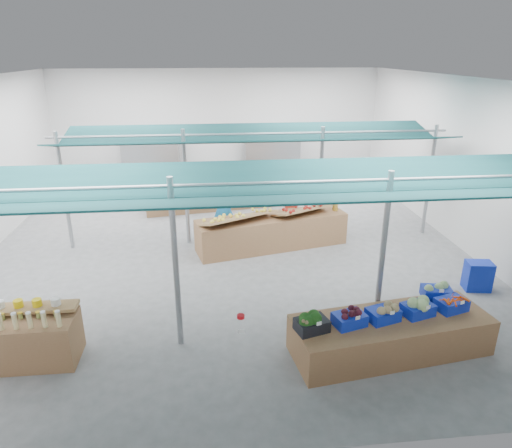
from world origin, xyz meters
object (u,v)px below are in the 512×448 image
(fruit_counter, at_px, (272,232))
(vendor_right, at_px, (288,204))
(veg_counter, at_px, (390,335))
(bottle_shelf, at_px, (22,338))
(vendor_left, at_px, (223,207))
(crate_stack, at_px, (478,276))

(fruit_counter, relative_size, vendor_right, 2.50)
(veg_counter, bearing_deg, fruit_counter, 98.53)
(bottle_shelf, relative_size, vendor_left, 1.13)
(veg_counter, xyz_separation_m, vendor_left, (-2.57, 5.68, 0.45))
(vendor_left, bearing_deg, veg_counter, 101.02)
(bottle_shelf, bearing_deg, crate_stack, 9.69)
(veg_counter, distance_m, vendor_left, 6.25)
(vendor_left, bearing_deg, bottle_shelf, 43.21)
(fruit_counter, distance_m, crate_stack, 4.86)
(bottle_shelf, height_order, veg_counter, bottle_shelf)
(bottle_shelf, relative_size, fruit_counter, 0.45)
(vendor_left, distance_m, vendor_right, 1.80)
(bottle_shelf, xyz_separation_m, fruit_counter, (4.68, 4.17, -0.01))
(fruit_counter, bearing_deg, vendor_right, 48.03)
(fruit_counter, xyz_separation_m, vendor_right, (0.60, 1.10, 0.36))
(vendor_left, height_order, vendor_right, same)
(bottle_shelf, height_order, vendor_left, vendor_left)
(bottle_shelf, relative_size, veg_counter, 0.53)
(vendor_left, xyz_separation_m, vendor_right, (1.80, 0.00, 0.00))
(fruit_counter, height_order, crate_stack, fruit_counter)
(fruit_counter, xyz_separation_m, crate_stack, (4.04, -2.70, -0.10))
(veg_counter, distance_m, fruit_counter, 4.78)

